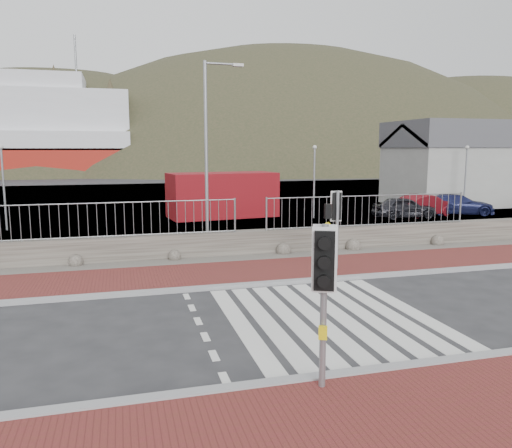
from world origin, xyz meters
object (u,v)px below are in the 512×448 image
object	(u,v)px
shipping_container	(222,195)
car_b	(424,205)
traffic_signal_near	(324,272)
streetlight	(209,147)
car_a	(404,208)
traffic_signal_far	(336,213)
car_c	(458,204)

from	to	relation	value
shipping_container	car_b	world-z (taller)	shipping_container
shipping_container	traffic_signal_near	bearing A→B (deg)	-104.92
streetlight	car_b	size ratio (longest dim) A/B	1.82
traffic_signal_near	car_a	distance (m)	21.86
traffic_signal_far	streetlight	world-z (taller)	streetlight
traffic_signal_far	shipping_container	xyz separation A→B (m)	(-0.91, 13.76, -0.61)
streetlight	shipping_container	world-z (taller)	streetlight
car_a	car_b	bearing A→B (deg)	-67.77
traffic_signal_far	traffic_signal_near	bearing A→B (deg)	66.83
shipping_container	car_c	distance (m)	14.13
car_b	car_c	distance (m)	2.31
traffic_signal_far	car_a	size ratio (longest dim) A/B	0.73
streetlight	car_a	distance (m)	14.30
streetlight	traffic_signal_near	bearing A→B (deg)	-93.25
traffic_signal_near	car_c	bearing A→B (deg)	71.97
traffic_signal_far	shipping_container	world-z (taller)	traffic_signal_far
car_c	traffic_signal_near	bearing A→B (deg)	158.06
car_a	streetlight	bearing A→B (deg)	122.05
car_b	streetlight	bearing A→B (deg)	103.70
car_c	shipping_container	bearing A→B (deg)	98.74
traffic_signal_near	car_b	bearing A→B (deg)	76.13
shipping_container	car_b	bearing A→B (deg)	-21.28
shipping_container	car_b	xyz separation A→B (m)	(11.54, -2.78, -0.63)
streetlight	car_b	xyz separation A→B (m)	(13.99, 6.97, -3.34)
car_a	car_c	size ratio (longest dim) A/B	0.85
shipping_container	car_c	xyz separation A→B (m)	(13.85, -2.73, -0.67)
streetlight	car_b	distance (m)	15.99
car_a	car_b	size ratio (longest dim) A/B	0.92
shipping_container	streetlight	bearing A→B (deg)	-111.88
traffic_signal_far	car_b	world-z (taller)	traffic_signal_far
car_b	car_c	world-z (taller)	car_b
traffic_signal_near	shipping_container	distance (m)	21.35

